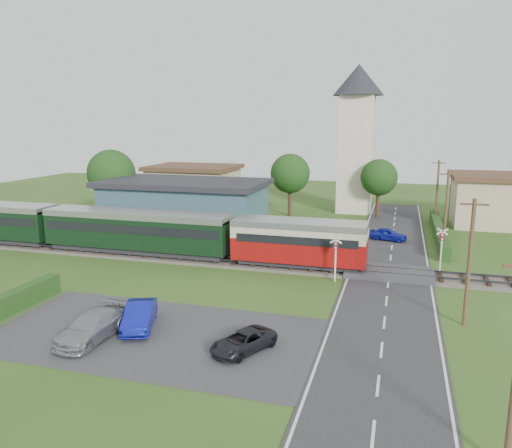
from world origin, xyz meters
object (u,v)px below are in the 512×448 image
(car_park_silver, at_px, (92,326))
(pedestrian_far, at_px, (80,230))
(crossing_signal_near, at_px, (336,252))
(car_park_blue, at_px, (140,316))
(pedestrian_near, at_px, (225,238))
(house_west, at_px, (194,187))
(station_building, at_px, (185,207))
(car_on_road, at_px, (388,234))
(house_east, at_px, (493,199))
(train, at_px, (104,228))
(crossing_signal_far, at_px, (442,243))
(equipment_hut, at_px, (80,222))
(car_park_dark, at_px, (243,341))
(church_tower, at_px, (357,128))

(car_park_silver, relative_size, pedestrian_far, 3.06)
(crossing_signal_near, relative_size, car_park_blue, 0.81)
(pedestrian_near, bearing_deg, house_west, -71.58)
(station_building, xyz_separation_m, car_on_road, (19.59, 2.27, -2.06))
(house_west, height_order, house_east, same)
(station_building, height_order, car_park_blue, station_building)
(train, distance_m, house_east, 40.01)
(pedestrian_near, bearing_deg, crossing_signal_far, 166.78)
(station_building, bearing_deg, crossing_signal_near, -34.81)
(equipment_hut, height_order, car_park_blue, equipment_hut)
(equipment_hut, distance_m, train, 5.61)
(equipment_hut, distance_m, car_park_dark, 27.99)
(station_building, xyz_separation_m, train, (-3.42, -8.99, -0.52))
(house_west, bearing_deg, pedestrian_near, -60.32)
(crossing_signal_near, bearing_deg, crossing_signal_far, 33.69)
(equipment_hut, height_order, crossing_signal_near, crossing_signal_near)
(car_park_blue, xyz_separation_m, car_park_silver, (-1.58, -1.99, 0.01))
(house_east, height_order, car_park_silver, house_east)
(pedestrian_near, bearing_deg, car_park_silver, 76.88)
(house_east, distance_m, car_park_blue, 42.08)
(house_west, bearing_deg, crossing_signal_far, -35.77)
(train, height_order, car_park_blue, train)
(house_west, height_order, car_park_dark, house_west)
(house_west, height_order, car_park_silver, house_west)
(equipment_hut, bearing_deg, station_building, 35.92)
(house_east, xyz_separation_m, car_park_silver, (-24.19, -37.41, -2.04))
(pedestrian_near, bearing_deg, station_building, -54.44)
(car_park_dark, bearing_deg, church_tower, 115.38)
(house_west, distance_m, car_park_blue, 38.53)
(equipment_hut, xyz_separation_m, car_on_road, (27.59, 8.06, -1.12))
(equipment_hut, height_order, house_west, house_west)
(train, distance_m, car_on_road, 25.66)
(train, xyz_separation_m, car_park_dark, (17.00, -14.58, -1.61))
(train, xyz_separation_m, house_east, (33.42, 22.00, 0.62))
(crossing_signal_near, xyz_separation_m, car_park_silver, (-10.59, -13.00, -1.39))
(pedestrian_far, bearing_deg, station_building, -28.43)
(church_tower, height_order, car_park_dark, church_tower)
(car_park_dark, bearing_deg, crossing_signal_near, 104.37)
(station_building, distance_m, train, 9.64)
(house_west, height_order, crossing_signal_near, house_west)
(train, distance_m, church_tower, 32.86)
(car_park_blue, height_order, pedestrian_near, pedestrian_near)
(equipment_hut, xyz_separation_m, crossing_signal_far, (31.60, -0.81, 0.39))
(station_building, bearing_deg, pedestrian_far, -139.00)
(station_building, xyz_separation_m, house_west, (-5.00, 14.01, 0.10))
(house_west, xyz_separation_m, crossing_signal_near, (21.40, -25.41, -0.65))
(station_building, distance_m, house_west, 14.87)
(crossing_signal_near, distance_m, pedestrian_near, 11.38)
(train, xyz_separation_m, pedestrian_near, (9.82, 2.98, -0.88))
(house_west, relative_size, car_park_blue, 2.67)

